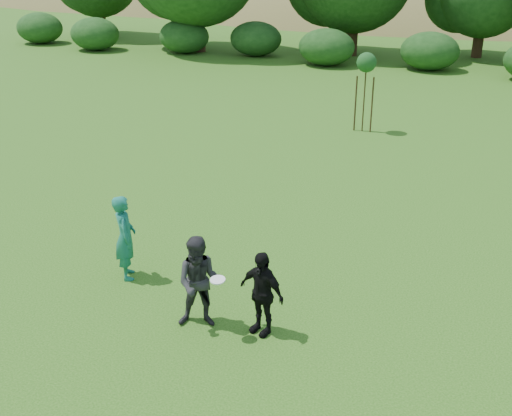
{
  "coord_description": "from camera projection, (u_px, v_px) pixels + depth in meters",
  "views": [
    {
      "loc": [
        4.68,
        -9.08,
        6.64
      ],
      "look_at": [
        0.0,
        3.0,
        1.1
      ],
      "focal_mm": 45.0,
      "sensor_mm": 36.0,
      "label": 1
    }
  ],
  "objects": [
    {
      "name": "player_teal",
      "position": [
        125.0,
        237.0,
        13.16
      ],
      "size": [
        0.73,
        0.8,
        1.83
      ],
      "primitive_type": "imported",
      "rotation": [
        0.0,
        0.0,
        2.16
      ],
      "color": "#176956",
      "rests_on": "ground"
    },
    {
      "name": "frisbee",
      "position": [
        218.0,
        280.0,
        11.08
      ],
      "size": [
        0.27,
        0.27,
        0.06
      ],
      "color": "white",
      "rests_on": "ground"
    },
    {
      "name": "ground",
      "position": [
        198.0,
        321.0,
        11.95
      ],
      "size": [
        120.0,
        120.0,
        0.0
      ],
      "primitive_type": "plane",
      "color": "#19470C",
      "rests_on": "ground"
    },
    {
      "name": "player_black",
      "position": [
        261.0,
        293.0,
        11.34
      ],
      "size": [
        1.02,
        0.67,
        1.61
      ],
      "primitive_type": "imported",
      "rotation": [
        0.0,
        0.0,
        -0.32
      ],
      "color": "black",
      "rests_on": "ground"
    },
    {
      "name": "hillside",
      "position": [
        452.0,
        106.0,
        75.54
      ],
      "size": [
        150.0,
        72.0,
        52.0
      ],
      "color": "olive",
      "rests_on": "ground"
    },
    {
      "name": "player_grey",
      "position": [
        200.0,
        283.0,
        11.51
      ],
      "size": [
        1.03,
        0.91,
        1.77
      ],
      "primitive_type": "imported",
      "rotation": [
        0.0,
        0.0,
        0.33
      ],
      "color": "#29282B",
      "rests_on": "ground"
    },
    {
      "name": "sapling",
      "position": [
        366.0,
        65.0,
        22.54
      ],
      "size": [
        0.7,
        0.7,
        2.85
      ],
      "color": "#362815",
      "rests_on": "ground"
    }
  ]
}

